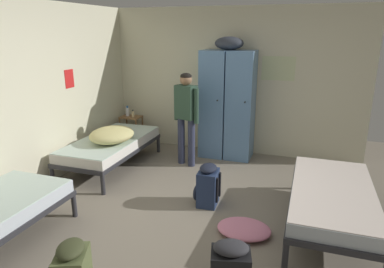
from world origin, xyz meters
name	(u,v)px	position (x,y,z in m)	size (l,w,h in m)	color
ground_plane	(186,213)	(0.00, 0.00, 0.00)	(7.87, 7.87, 0.00)	gray
room_backdrop	(141,90)	(-1.16, 1.20, 1.28)	(4.54, 4.98, 2.57)	beige
locker_bank	(227,102)	(-0.02, 2.18, 0.97)	(0.90, 0.55, 2.07)	#5B84B2
shelf_unit	(131,128)	(-1.91, 2.18, 0.35)	(0.38, 0.30, 0.57)	brown
bed_right	(332,197)	(1.66, 0.24, 0.38)	(0.90, 1.90, 0.49)	#28282D
bed_left_rear	(111,145)	(-1.66, 1.03, 0.38)	(0.90, 1.90, 0.49)	#28282D
bedding_heap	(112,135)	(-1.55, 0.90, 0.60)	(0.66, 0.77, 0.23)	#D1C67F
person_traveler	(186,111)	(-0.54, 1.54, 0.92)	(0.46, 0.29, 1.53)	#2D334C
water_bottle	(127,112)	(-1.99, 2.20, 0.66)	(0.07, 0.07, 0.20)	white
lotion_bottle	(133,114)	(-1.84, 2.14, 0.63)	(0.05, 0.05, 0.15)	beige
backpack_navy	(207,186)	(0.18, 0.31, 0.26)	(0.35, 0.34, 0.55)	navy
clothes_pile_pink	(244,229)	(0.77, -0.21, 0.06)	(0.60, 0.47, 0.11)	pink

